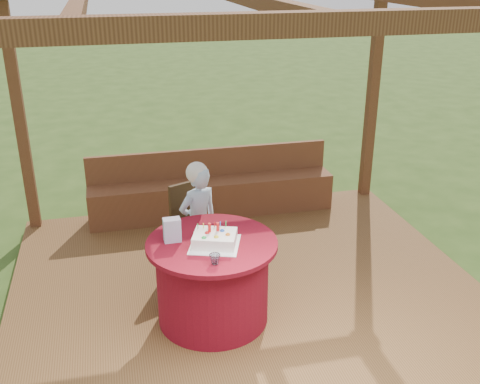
# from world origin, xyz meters

# --- Properties ---
(ground) EXTENTS (60.00, 60.00, 0.00)m
(ground) POSITION_xyz_m (0.00, 0.00, 0.00)
(ground) COLOR #2C4717
(ground) RESTS_ON ground
(deck) EXTENTS (4.50, 4.00, 0.12)m
(deck) POSITION_xyz_m (0.00, 0.00, 0.06)
(deck) COLOR brown
(deck) RESTS_ON ground
(pergola) EXTENTS (4.50, 4.00, 2.72)m
(pergola) POSITION_xyz_m (0.00, 0.00, 2.41)
(pergola) COLOR brown
(pergola) RESTS_ON deck
(bench) EXTENTS (3.00, 0.42, 0.80)m
(bench) POSITION_xyz_m (0.00, 1.72, 0.38)
(bench) COLOR brown
(bench) RESTS_ON deck
(table) EXTENTS (1.11, 1.11, 0.76)m
(table) POSITION_xyz_m (-0.42, -0.47, 0.51)
(table) COLOR maroon
(table) RESTS_ON deck
(chair) EXTENTS (0.55, 0.55, 0.87)m
(chair) POSITION_xyz_m (-0.41, 0.55, 0.60)
(chair) COLOR #352311
(chair) RESTS_ON deck
(elderly_woman) EXTENTS (0.49, 0.42, 1.20)m
(elderly_woman) POSITION_xyz_m (-0.40, 0.31, 0.73)
(elderly_woman) COLOR #96BDDF
(elderly_woman) RESTS_ON deck
(birthday_cake) EXTENTS (0.51, 0.51, 0.18)m
(birthday_cake) POSITION_xyz_m (-0.40, -0.53, 0.94)
(birthday_cake) COLOR white
(birthday_cake) RESTS_ON table
(gift_bag) EXTENTS (0.15, 0.10, 0.21)m
(gift_bag) POSITION_xyz_m (-0.74, -0.38, 0.98)
(gift_bag) COLOR #C37EA9
(gift_bag) RESTS_ON table
(drinking_glass) EXTENTS (0.11, 0.11, 0.08)m
(drinking_glass) POSITION_xyz_m (-0.46, -0.84, 0.92)
(drinking_glass) COLOR white
(drinking_glass) RESTS_ON table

